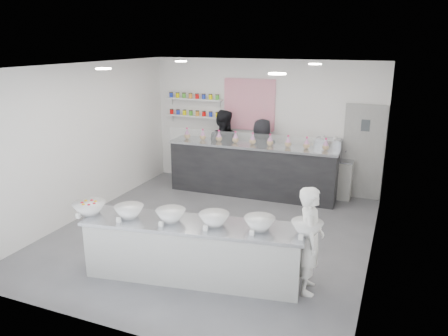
# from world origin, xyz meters

# --- Properties ---
(floor) EXTENTS (6.00, 6.00, 0.00)m
(floor) POSITION_xyz_m (0.00, 0.00, 0.00)
(floor) COLOR #515156
(floor) RESTS_ON ground
(ceiling) EXTENTS (6.00, 6.00, 0.00)m
(ceiling) POSITION_xyz_m (0.00, 0.00, 3.00)
(ceiling) COLOR white
(ceiling) RESTS_ON floor
(back_wall) EXTENTS (5.50, 0.00, 5.50)m
(back_wall) POSITION_xyz_m (0.00, 3.00, 1.50)
(back_wall) COLOR white
(back_wall) RESTS_ON floor
(left_wall) EXTENTS (0.00, 6.00, 6.00)m
(left_wall) POSITION_xyz_m (-2.75, 0.00, 1.50)
(left_wall) COLOR white
(left_wall) RESTS_ON floor
(right_wall) EXTENTS (0.00, 6.00, 6.00)m
(right_wall) POSITION_xyz_m (2.75, 0.00, 1.50)
(right_wall) COLOR white
(right_wall) RESTS_ON floor
(back_door) EXTENTS (0.88, 0.04, 2.10)m
(back_door) POSITION_xyz_m (2.30, 2.97, 1.05)
(back_door) COLOR gray
(back_door) RESTS_ON floor
(pattern_panel) EXTENTS (1.25, 0.03, 1.20)m
(pattern_panel) POSITION_xyz_m (-0.35, 2.98, 1.95)
(pattern_panel) COLOR #E32B5B
(pattern_panel) RESTS_ON back_wall
(jar_shelf_lower) EXTENTS (1.45, 0.22, 0.04)m
(jar_shelf_lower) POSITION_xyz_m (-1.75, 2.90, 1.60)
(jar_shelf_lower) COLOR silver
(jar_shelf_lower) RESTS_ON back_wall
(jar_shelf_upper) EXTENTS (1.45, 0.22, 0.04)m
(jar_shelf_upper) POSITION_xyz_m (-1.75, 2.90, 2.02)
(jar_shelf_upper) COLOR silver
(jar_shelf_upper) RESTS_ON back_wall
(preserve_jars) EXTENTS (1.45, 0.10, 0.56)m
(preserve_jars) POSITION_xyz_m (-1.75, 2.88, 1.88)
(preserve_jars) COLOR red
(preserve_jars) RESTS_ON jar_shelf_lower
(downlight_0) EXTENTS (0.24, 0.24, 0.02)m
(downlight_0) POSITION_xyz_m (-1.40, -1.00, 2.98)
(downlight_0) COLOR white
(downlight_0) RESTS_ON ceiling
(downlight_1) EXTENTS (0.24, 0.24, 0.02)m
(downlight_1) POSITION_xyz_m (1.40, -1.00, 2.98)
(downlight_1) COLOR white
(downlight_1) RESTS_ON ceiling
(downlight_2) EXTENTS (0.24, 0.24, 0.02)m
(downlight_2) POSITION_xyz_m (-1.40, 1.60, 2.98)
(downlight_2) COLOR white
(downlight_2) RESTS_ON ceiling
(downlight_3) EXTENTS (0.24, 0.24, 0.02)m
(downlight_3) POSITION_xyz_m (1.40, 1.60, 2.98)
(downlight_3) COLOR white
(downlight_3) RESTS_ON ceiling
(prep_counter) EXTENTS (3.30, 1.25, 0.88)m
(prep_counter) POSITION_xyz_m (0.36, -1.54, 0.44)
(prep_counter) COLOR #AAAAA5
(prep_counter) RESTS_ON floor
(back_bar) EXTENTS (3.82, 0.81, 1.18)m
(back_bar) POSITION_xyz_m (-0.01, 2.26, 0.59)
(back_bar) COLOR black
(back_bar) RESTS_ON floor
(sneeze_guard) EXTENTS (3.75, 0.13, 0.32)m
(sneeze_guard) POSITION_xyz_m (-0.00, 1.92, 1.34)
(sneeze_guard) COLOR white
(sneeze_guard) RESTS_ON back_bar
(espresso_ledge) EXTENTS (1.17, 0.37, 0.87)m
(espresso_ledge) POSITION_xyz_m (1.55, 2.78, 0.43)
(espresso_ledge) COLOR #AAAAA5
(espresso_ledge) RESTS_ON floor
(espresso_machine) EXTENTS (0.58, 0.40, 0.44)m
(espresso_machine) POSITION_xyz_m (1.57, 2.78, 1.09)
(espresso_machine) COLOR #93969E
(espresso_machine) RESTS_ON espresso_ledge
(cup_stacks) EXTENTS (0.24, 0.24, 0.31)m
(cup_stacks) POSITION_xyz_m (1.29, 2.78, 1.02)
(cup_stacks) COLOR beige
(cup_stacks) RESTS_ON espresso_ledge
(prep_bowls) EXTENTS (3.72, 1.13, 0.17)m
(prep_bowls) POSITION_xyz_m (0.36, -1.54, 0.97)
(prep_bowls) COLOR white
(prep_bowls) RESTS_ON prep_counter
(label_cards) EXTENTS (3.31, 0.04, 0.07)m
(label_cards) POSITION_xyz_m (0.28, -2.07, 0.91)
(label_cards) COLOR white
(label_cards) RESTS_ON prep_counter
(cookie_bags) EXTENTS (3.35, 0.24, 0.26)m
(cookie_bags) POSITION_xyz_m (-0.01, 2.26, 1.31)
(cookie_bags) COLOR #C561AE
(cookie_bags) RESTS_ON back_bar
(woman_prep) EXTENTS (0.48, 0.63, 1.54)m
(woman_prep) POSITION_xyz_m (2.01, -1.23, 0.77)
(woman_prep) COLOR white
(woman_prep) RESTS_ON floor
(staff_left) EXTENTS (0.92, 0.72, 1.85)m
(staff_left) POSITION_xyz_m (-0.87, 2.60, 0.93)
(staff_left) COLOR black
(staff_left) RESTS_ON floor
(staff_right) EXTENTS (0.98, 0.81, 1.71)m
(staff_right) POSITION_xyz_m (0.12, 2.54, 0.86)
(staff_right) COLOR black
(staff_right) RESTS_ON floor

